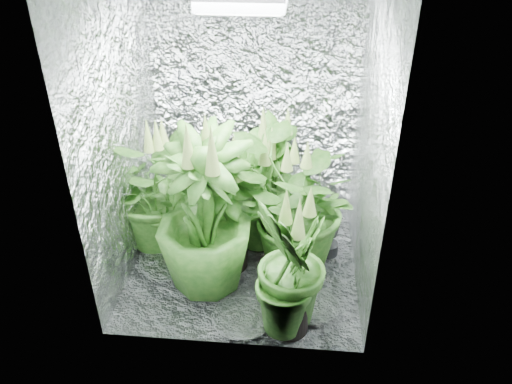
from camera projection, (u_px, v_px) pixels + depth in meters
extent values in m
plane|color=silver|center=(245.00, 259.00, 3.71)|extent=(1.60, 1.60, 0.00)
cube|color=silver|center=(255.00, 93.00, 3.87)|extent=(1.60, 0.02, 2.00)
cube|color=silver|center=(225.00, 205.00, 2.51)|extent=(1.60, 0.02, 2.00)
cube|color=silver|center=(122.00, 133.00, 3.25)|extent=(0.02, 1.60, 2.00)
cube|color=silver|center=(370.00, 143.00, 3.12)|extent=(0.02, 1.60, 2.00)
cube|color=gray|center=(241.00, 1.00, 2.75)|extent=(0.50, 0.30, 0.08)
cube|color=white|center=(241.00, 9.00, 2.78)|extent=(0.46, 0.26, 0.01)
cylinder|color=black|center=(164.00, 231.00, 3.82)|extent=(0.25, 0.25, 0.23)
cylinder|color=#4B3315|center=(163.00, 221.00, 3.77)|extent=(0.23, 0.23, 0.03)
imported|color=#113E0D|center=(159.00, 188.00, 3.62)|extent=(1.10, 1.10, 0.94)
cone|color=olive|center=(153.00, 136.00, 3.40)|extent=(0.08, 0.08, 0.23)
cylinder|color=black|center=(274.00, 200.00, 4.18)|extent=(0.28, 0.28, 0.25)
cylinder|color=#4B3315|center=(274.00, 189.00, 4.12)|extent=(0.26, 0.26, 0.03)
imported|color=#113E0D|center=(275.00, 166.00, 4.00)|extent=(0.62, 0.62, 0.85)
cone|color=olive|center=(276.00, 124.00, 3.81)|extent=(0.09, 0.09, 0.25)
cylinder|color=black|center=(260.00, 227.00, 3.84)|extent=(0.29, 0.29, 0.26)
cylinder|color=#4B3315|center=(260.00, 215.00, 3.78)|extent=(0.27, 0.27, 0.03)
imported|color=#113E0D|center=(260.00, 189.00, 3.65)|extent=(0.53, 0.53, 0.90)
cone|color=olive|center=(260.00, 141.00, 3.45)|extent=(0.09, 0.09, 0.26)
cylinder|color=black|center=(229.00, 226.00, 3.89)|extent=(0.25, 0.25, 0.22)
cylinder|color=#4B3315|center=(229.00, 216.00, 3.84)|extent=(0.23, 0.23, 0.03)
imported|color=#113E0D|center=(228.00, 191.00, 3.72)|extent=(0.58, 0.58, 0.81)
cone|color=olive|center=(227.00, 149.00, 3.54)|extent=(0.08, 0.08, 0.22)
cylinder|color=black|center=(295.00, 252.00, 3.61)|extent=(0.25, 0.25, 0.22)
cylinder|color=#4B3315|center=(295.00, 242.00, 3.56)|extent=(0.23, 0.23, 0.03)
imported|color=#113E0D|center=(297.00, 206.00, 3.40)|extent=(1.16, 1.16, 0.96)
cone|color=olive|center=(300.00, 151.00, 3.18)|extent=(0.08, 0.08, 0.22)
cylinder|color=black|center=(229.00, 251.00, 3.60)|extent=(0.27, 0.27, 0.24)
cylinder|color=#4B3315|center=(229.00, 240.00, 3.55)|extent=(0.25, 0.25, 0.03)
imported|color=#113E0D|center=(228.00, 213.00, 3.43)|extent=(0.64, 0.64, 0.86)
cone|color=olive|center=(226.00, 165.00, 3.23)|extent=(0.09, 0.09, 0.24)
cylinder|color=black|center=(289.00, 314.00, 3.08)|extent=(0.25, 0.25, 0.22)
cylinder|color=#4B3315|center=(289.00, 303.00, 3.03)|extent=(0.23, 0.23, 0.03)
imported|color=#113E0D|center=(291.00, 267.00, 2.88)|extent=(0.53, 0.53, 0.93)
cone|color=olive|center=(294.00, 207.00, 2.67)|extent=(0.08, 0.08, 0.22)
cylinder|color=black|center=(207.00, 269.00, 3.42)|extent=(0.29, 0.29, 0.26)
cylinder|color=#4B3315|center=(206.00, 256.00, 3.36)|extent=(0.27, 0.27, 0.03)
imported|color=#113E0D|center=(203.00, 212.00, 3.17)|extent=(0.77, 0.77, 1.14)
cone|color=olive|center=(199.00, 140.00, 2.91)|extent=(0.09, 0.09, 0.26)
cylinder|color=black|center=(327.00, 248.00, 3.75)|extent=(0.16, 0.16, 0.09)
cylinder|color=black|center=(329.00, 229.00, 3.66)|extent=(0.15, 0.15, 0.11)
cylinder|color=#4C4C51|center=(321.00, 226.00, 3.69)|extent=(0.14, 0.32, 0.34)
torus|color=#4C4C51|center=(321.00, 226.00, 3.69)|extent=(0.15, 0.33, 0.35)
cube|color=white|center=(299.00, 295.00, 2.96)|extent=(0.05, 0.05, 0.07)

